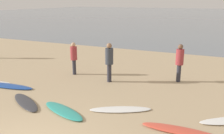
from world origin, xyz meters
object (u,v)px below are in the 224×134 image
(surfboard_4, at_px, (63,111))
(surfboard_6, at_px, (180,130))
(surfboard_5, at_px, (120,109))
(surfboard_2, at_px, (7,86))
(person_0, at_px, (180,60))
(surfboard_3, at_px, (26,102))
(person_1, at_px, (74,56))
(person_3, at_px, (109,59))

(surfboard_4, distance_m, surfboard_6, 3.71)
(surfboard_5, bearing_deg, surfboard_2, 151.80)
(surfboard_4, height_order, person_0, person_0)
(surfboard_5, distance_m, person_0, 4.16)
(surfboard_5, xyz_separation_m, surfboard_6, (2.05, -0.61, 0.01))
(surfboard_4, xyz_separation_m, surfboard_6, (3.70, 0.30, 0.00))
(surfboard_5, height_order, person_0, person_0)
(surfboard_3, bearing_deg, person_1, 125.20)
(surfboard_3, xyz_separation_m, person_0, (4.48, 4.73, 0.96))
(surfboard_2, relative_size, person_3, 1.46)
(person_0, height_order, person_3, person_3)
(surfboard_4, relative_size, surfboard_6, 0.92)
(surfboard_3, xyz_separation_m, surfboard_4, (1.64, -0.03, 0.00))
(surfboard_3, distance_m, surfboard_4, 1.64)
(surfboard_2, bearing_deg, person_1, 53.45)
(surfboard_5, xyz_separation_m, person_1, (-3.68, 2.88, 0.91))
(surfboard_2, height_order, surfboard_3, surfboard_2)
(surfboard_4, relative_size, person_1, 1.24)
(surfboard_2, distance_m, person_0, 7.54)
(surfboard_6, bearing_deg, surfboard_2, 172.30)
(surfboard_4, height_order, surfboard_5, surfboard_4)
(person_3, bearing_deg, surfboard_6, -95.76)
(surfboard_2, xyz_separation_m, person_0, (6.47, 3.74, 0.96))
(surfboard_2, bearing_deg, surfboard_6, -12.01)
(surfboard_4, distance_m, surfboard_5, 1.89)
(surfboard_6, bearing_deg, surfboard_4, -177.39)
(person_1, distance_m, person_3, 2.08)
(surfboard_5, distance_m, person_1, 4.76)
(person_1, xyz_separation_m, person_3, (2.06, -0.32, 0.09))
(person_0, bearing_deg, surfboard_3, -110.67)
(surfboard_6, bearing_deg, surfboard_3, -179.16)
(surfboard_3, bearing_deg, person_3, 93.36)
(surfboard_4, bearing_deg, surfboard_3, -159.65)
(surfboard_3, bearing_deg, surfboard_5, 44.12)
(surfboard_2, bearing_deg, surfboard_3, -32.92)
(surfboard_5, relative_size, person_1, 1.29)
(surfboard_3, relative_size, surfboard_6, 0.93)
(surfboard_4, bearing_deg, person_1, 139.68)
(surfboard_2, height_order, person_1, person_1)
(surfboard_2, height_order, person_0, person_0)
(surfboard_3, relative_size, person_3, 1.14)
(person_1, bearing_deg, surfboard_6, -118.82)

